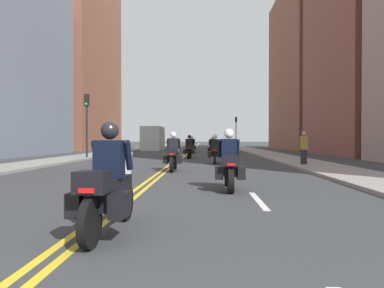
{
  "coord_description": "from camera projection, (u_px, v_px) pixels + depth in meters",
  "views": [
    {
      "loc": [
        1.75,
        -0.23,
        1.36
      ],
      "look_at": [
        0.9,
        23.52,
        1.03
      ],
      "focal_mm": 34.82,
      "sensor_mm": 36.0,
      "label": 1
    }
  ],
  "objects": [
    {
      "name": "ground_plane",
      "position": [
        192.0,
        149.0,
        48.27
      ],
      "size": [
        264.0,
        264.0,
        0.0
      ],
      "primitive_type": "plane",
      "color": "#35383C"
    },
    {
      "name": "building_right_2",
      "position": [
        310.0,
        69.0,
        49.27
      ],
      "size": [
        7.59,
        19.19,
        21.25
      ],
      "color": "brown",
      "rests_on": "ground"
    },
    {
      "name": "motorcycle_1",
      "position": [
        229.0,
        166.0,
        9.84
      ],
      "size": [
        0.76,
        2.11,
        1.63
      ],
      "rotation": [
        0.0,
        0.0,
        -0.0
      ],
      "color": "black",
      "rests_on": "ground"
    },
    {
      "name": "motorcycle_2",
      "position": [
        173.0,
        155.0,
        15.67
      ],
      "size": [
        0.76,
        2.18,
        1.66
      ],
      "rotation": [
        0.0,
        0.0,
        -0.01
      ],
      "color": "black",
      "rests_on": "ground"
    },
    {
      "name": "lane_dashes_white",
      "position": [
        220.0,
        156.0,
        29.18
      ],
      "size": [
        0.14,
        56.4,
        0.01
      ],
      "color": "silver",
      "rests_on": "ground"
    },
    {
      "name": "sidewalk_right",
      "position": [
        247.0,
        149.0,
        48.02
      ],
      "size": [
        2.59,
        144.0,
        0.12
      ],
      "primitive_type": "cube",
      "color": "gray",
      "rests_on": "ground"
    },
    {
      "name": "motorcycle_3",
      "position": [
        215.0,
        151.0,
        20.41
      ],
      "size": [
        0.77,
        2.24,
        1.62
      ],
      "rotation": [
        0.0,
        0.0,
        -0.03
      ],
      "color": "black",
      "rests_on": "ground"
    },
    {
      "name": "motorcycle_0",
      "position": [
        107.0,
        188.0,
        5.25
      ],
      "size": [
        0.78,
        2.27,
        1.61
      ],
      "rotation": [
        0.0,
        0.0,
        -0.06
      ],
      "color": "black",
      "rests_on": "ground"
    },
    {
      "name": "building_right_1",
      "position": [
        379.0,
        1.0,
        31.47
      ],
      "size": [
        9.23,
        13.44,
        26.13
      ],
      "color": "brown",
      "rests_on": "ground"
    },
    {
      "name": "traffic_light_near",
      "position": [
        87.0,
        114.0,
        25.05
      ],
      "size": [
        0.28,
        0.38,
        4.37
      ],
      "color": "black",
      "rests_on": "ground"
    },
    {
      "name": "motorcycle_6",
      "position": [
        192.0,
        146.0,
        36.69
      ],
      "size": [
        0.78,
        2.19,
        1.63
      ],
      "rotation": [
        0.0,
        0.0,
        0.05
      ],
      "color": "black",
      "rests_on": "ground"
    },
    {
      "name": "parked_truck",
      "position": [
        154.0,
        140.0,
        44.47
      ],
      "size": [
        2.2,
        6.5,
        2.8
      ],
      "color": "silver",
      "rests_on": "ground"
    },
    {
      "name": "traffic_light_far",
      "position": [
        236.0,
        127.0,
        54.18
      ],
      "size": [
        0.28,
        0.38,
        4.57
      ],
      "color": "black",
      "rests_on": "ground"
    },
    {
      "name": "pedestrian_0",
      "position": [
        304.0,
        148.0,
        18.18
      ],
      "size": [
        0.38,
        0.25,
        1.73
      ],
      "rotation": [
        0.0,
        0.0,
        6.21
      ],
      "color": "#22282C",
      "rests_on": "ground"
    },
    {
      "name": "centreline_yellow_inner",
      "position": [
        191.0,
        149.0,
        48.28
      ],
      "size": [
        0.12,
        132.0,
        0.01
      ],
      "primitive_type": "cube",
      "color": "yellow",
      "rests_on": "ground"
    },
    {
      "name": "motorcycle_4",
      "position": [
        189.0,
        149.0,
        26.07
      ],
      "size": [
        0.78,
        2.1,
        1.65
      ],
      "rotation": [
        0.0,
        0.0,
        -0.05
      ],
      "color": "black",
      "rests_on": "ground"
    },
    {
      "name": "motorcycle_5",
      "position": [
        212.0,
        147.0,
        31.59
      ],
      "size": [
        0.76,
        2.25,
        1.56
      ],
      "rotation": [
        0.0,
        0.0,
        -0.0
      ],
      "color": "black",
      "rests_on": "ground"
    },
    {
      "name": "building_left_2",
      "position": [
        82.0,
        34.0,
        50.5
      ],
      "size": [
        6.43,
        19.32,
        31.36
      ],
      "color": "brown",
      "rests_on": "ground"
    },
    {
      "name": "centreline_yellow_outer",
      "position": [
        193.0,
        149.0,
        48.27
      ],
      "size": [
        0.12,
        132.0,
        0.01
      ],
      "primitive_type": "cube",
      "color": "yellow",
      "rests_on": "ground"
    },
    {
      "name": "sidewalk_left",
      "position": [
        137.0,
        149.0,
        48.52
      ],
      "size": [
        2.59,
        144.0,
        0.12
      ],
      "primitive_type": "cube",
      "color": "gray",
      "rests_on": "ground"
    }
  ]
}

